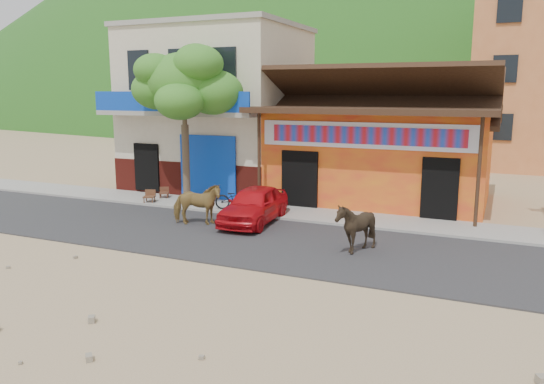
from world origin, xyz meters
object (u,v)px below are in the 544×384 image
Objects in this scene: cow_dark at (356,227)px; cow_tan at (197,204)px; scooter at (237,198)px; cafe_chair_right at (164,188)px; red_car at (254,205)px; cafe_chair_left at (149,191)px; tree at (185,125)px.

cow_tan is at bearing -122.36° from cow_dark.
cafe_chair_right is (-3.71, 0.76, -0.03)m from scooter.
red_car reaches higher than cafe_chair_right.
scooter is (-1.29, 1.23, -0.11)m from red_car.
cafe_chair_right is (-5.00, 2.00, -0.14)m from red_car.
cafe_chair_left reaches higher than cafe_chair_right.
cow_dark is at bearing -137.95° from scooter.
tree is 6.84× the size of cafe_chair_left.
tree is 8.61m from cow_dark.
scooter is 2.03× the size of cafe_chair_right.
cafe_chair_right is at bearing 154.71° from red_car.
cow_tan is 4.55m from cafe_chair_right.
cow_tan is (2.01, -2.52, -2.39)m from tree.
tree is at bearing -137.60° from cow_dark.
scooter is 1.82× the size of cafe_chair_left.
cafe_chair_right is at bearing 161.19° from tree.
cow_tan is at bearing -50.93° from cafe_chair_left.
cow_dark reaches higher than cafe_chair_left.
tree is 4.01m from cow_tan.
scooter is (-5.24, 3.11, -0.20)m from cow_dark.
cafe_chair_left reaches higher than scooter.
cow_tan is at bearing -51.43° from tree.
cow_tan reaches higher than scooter.
cow_tan is at bearing 155.08° from scooter.
cafe_chair_right is at bearing -136.79° from cow_dark.
cafe_chair_left is (-3.41, 2.02, -0.18)m from cow_tan.
tree is 3.76× the size of scooter.
cafe_chair_left is at bearing -160.35° from tree.
cafe_chair_right is (-1.40, 0.48, -2.61)m from tree.
cow_tan reaches higher than cafe_chair_left.
cafe_chair_right is (-3.41, 3.00, -0.22)m from cow_tan.
cafe_chair_right is at bearing 69.72° from cafe_chair_left.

